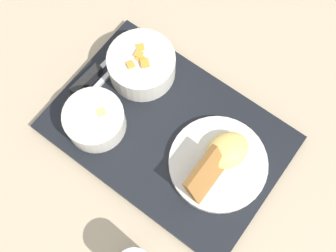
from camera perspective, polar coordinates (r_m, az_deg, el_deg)
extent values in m
plane|color=tan|center=(0.83, 0.00, -1.08)|extent=(4.00, 4.00, 0.00)
cube|color=black|center=(0.82, 0.00, -0.90)|extent=(0.45, 0.31, 0.02)
cylinder|color=silver|center=(0.84, -3.58, 8.20)|extent=(0.13, 0.13, 0.06)
torus|color=silver|center=(0.82, -3.69, 9.05)|extent=(0.13, 0.13, 0.01)
cylinder|color=#8EBC6B|center=(0.82, -4.62, 9.01)|extent=(0.05, 0.05, 0.01)
cylinder|color=#8EBC6B|center=(0.83, -2.82, 9.27)|extent=(0.04, 0.04, 0.01)
cylinder|color=#8EBC6B|center=(0.83, -2.60, 9.59)|extent=(0.05, 0.05, 0.01)
cylinder|color=#8EBC6B|center=(0.82, -4.30, 8.18)|extent=(0.05, 0.05, 0.01)
cube|color=orange|center=(0.82, -3.74, 8.93)|extent=(0.02, 0.02, 0.01)
cube|color=orange|center=(0.83, -3.78, 10.40)|extent=(0.02, 0.02, 0.01)
cube|color=orange|center=(0.82, -3.99, 9.46)|extent=(0.02, 0.02, 0.02)
cube|color=orange|center=(0.81, -3.13, 8.34)|extent=(0.02, 0.02, 0.02)
cube|color=orange|center=(0.81, -5.07, 8.10)|extent=(0.02, 0.02, 0.02)
cylinder|color=silver|center=(0.80, -9.88, 0.78)|extent=(0.11, 0.11, 0.05)
torus|color=silver|center=(0.78, -10.17, 1.41)|extent=(0.12, 0.12, 0.01)
cylinder|color=#939E56|center=(0.80, -9.95, 0.93)|extent=(0.10, 0.10, 0.04)
cube|color=#B2C170|center=(0.78, -9.00, 1.74)|extent=(0.02, 0.02, 0.01)
cylinder|color=silver|center=(0.79, 6.68, -5.21)|extent=(0.19, 0.19, 0.01)
ellipsoid|color=#EFC666|center=(0.78, 8.03, -3.25)|extent=(0.09, 0.10, 0.04)
cube|color=#93602D|center=(0.76, 5.31, -6.90)|extent=(0.05, 0.09, 0.09)
cube|color=silver|center=(0.89, -6.49, 10.38)|extent=(0.02, 0.12, 0.00)
cube|color=black|center=(0.86, -11.01, 6.17)|extent=(0.02, 0.08, 0.02)
ellipsoid|color=silver|center=(0.87, -6.83, 8.29)|extent=(0.03, 0.05, 0.01)
cube|color=silver|center=(0.85, -10.21, 4.63)|extent=(0.02, 0.10, 0.01)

